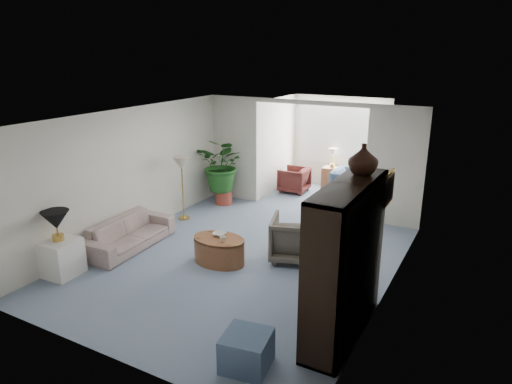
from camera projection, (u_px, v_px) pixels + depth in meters
The scene contains 26 objects.
floor at pixel (240, 261), 7.99m from camera, with size 6.00×6.00×0.00m, color gray.
sunroom_floor at pixel (323, 197), 11.43m from camera, with size 2.60×2.60×0.00m, color gray.
back_pier_left at pixel (235, 149), 11.00m from camera, with size 1.20×0.12×2.50m, color beige.
back_pier_right at pixel (395, 167), 9.26m from camera, with size 1.20×0.12×2.50m, color beige.
back_header at pixel (310, 103), 9.77m from camera, with size 2.60×0.12×0.10m, color beige.
window_pane at pixel (340, 135), 11.91m from camera, with size 2.20×0.02×1.50m, color white.
window_blinds at pixel (340, 135), 11.89m from camera, with size 2.20×0.02×1.50m, color white.
framed_picture at pixel (388, 189), 6.27m from camera, with size 0.04×0.50×0.40m, color #B4A490.
sofa at pixel (129, 233), 8.48m from camera, with size 1.88×0.74×0.55m, color #B6AD9A.
end_table at pixel (61, 257), 7.43m from camera, with size 0.55×0.55×0.60m, color white.
table_lamp at pixel (56, 220), 7.23m from camera, with size 0.44×0.44×0.30m, color black.
floor_lamp at pixel (181, 163), 9.60m from camera, with size 0.36×0.36×0.28m, color beige.
coffee_table at pixel (219, 250), 7.88m from camera, with size 0.95×0.95×0.45m, color brown.
coffee_bowl at pixel (219, 234), 7.91m from camera, with size 0.22×0.22×0.05m, color silver.
coffee_cup at pixel (223, 239), 7.65m from camera, with size 0.11×0.11×0.10m, color beige.
wingback_chair at pixel (296, 238), 7.96m from camera, with size 0.84×0.86×0.79m, color #655D50.
side_table_dark at pixel (340, 245), 7.92m from camera, with size 0.50×0.40×0.60m, color black.
entertainment_cabinet at pixel (345, 261), 5.71m from camera, with size 0.48×1.81×2.02m, color black.
cabinet_urn at pixel (363, 159), 5.76m from camera, with size 0.38×0.38×0.40m, color black.
ottoman at pixel (247, 351), 5.28m from camera, with size 0.53×0.53×0.42m, color slate.
plant_pot at pixel (224, 197), 10.92m from camera, with size 0.40×0.40×0.32m, color #A33F2F.
house_plant at pixel (223, 165), 10.68m from camera, with size 1.15×1.00×1.28m, color #1F541D.
sunroom_chair_blue at pixel (351, 185), 11.07m from camera, with size 0.83×0.85×0.78m, color slate.
sunroom_chair_maroon at pixel (294, 180), 11.77m from camera, with size 0.69×0.71×0.64m, color maroon.
sunroom_table at pixel (332, 178), 12.07m from camera, with size 0.47×0.36×0.57m, color brown.
shelf_clutter at pixel (344, 242), 5.71m from camera, with size 0.30×1.05×1.06m.
Camera 1 is at (3.74, -6.24, 3.54)m, focal length 32.05 mm.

